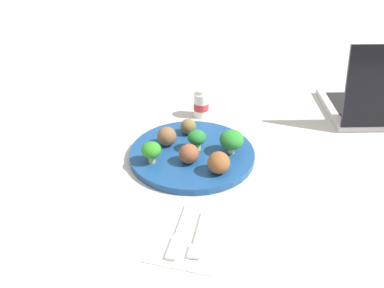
% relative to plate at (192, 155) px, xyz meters
% --- Properties ---
extents(ground_plane, '(4.00, 4.00, 0.00)m').
position_rel_plate_xyz_m(ground_plane, '(0.00, 0.00, -0.01)').
color(ground_plane, '#B2B2AD').
extents(plate, '(0.28, 0.28, 0.02)m').
position_rel_plate_xyz_m(plate, '(0.00, 0.00, 0.00)').
color(plate, navy).
rests_on(plate, ground_plane).
extents(broccoli_floret_back_right, '(0.05, 0.05, 0.05)m').
position_rel_plate_xyz_m(broccoli_floret_back_right, '(-0.01, 0.09, 0.04)').
color(broccoli_floret_back_right, '#A1CF81').
rests_on(broccoli_floret_back_right, plate).
extents(broccoli_floret_near_rim, '(0.04, 0.04, 0.05)m').
position_rel_plate_xyz_m(broccoli_floret_near_rim, '(0.05, -0.08, 0.04)').
color(broccoli_floret_near_rim, '#9BB76F').
rests_on(broccoli_floret_near_rim, plate).
extents(broccoli_floret_mid_right, '(0.04, 0.04, 0.05)m').
position_rel_plate_xyz_m(broccoli_floret_mid_right, '(-0.01, 0.01, 0.04)').
color(broccoli_floret_mid_right, '#A4CF6F').
rests_on(broccoli_floret_mid_right, plate).
extents(meatball_back_right, '(0.04, 0.04, 0.04)m').
position_rel_plate_xyz_m(meatball_back_right, '(0.04, -0.00, 0.03)').
color(meatball_back_right, brown).
rests_on(meatball_back_right, plate).
extents(meatball_back_left, '(0.04, 0.04, 0.04)m').
position_rel_plate_xyz_m(meatball_back_left, '(-0.02, -0.06, 0.03)').
color(meatball_back_left, brown).
rests_on(meatball_back_left, plate).
extents(meatball_mid_left, '(0.04, 0.04, 0.04)m').
position_rel_plate_xyz_m(meatball_mid_left, '(-0.08, -0.02, 0.03)').
color(meatball_mid_left, brown).
rests_on(meatball_mid_left, plate).
extents(meatball_front_right, '(0.05, 0.05, 0.05)m').
position_rel_plate_xyz_m(meatball_front_right, '(0.07, 0.07, 0.03)').
color(meatball_front_right, brown).
rests_on(meatball_front_right, plate).
extents(napkin, '(0.18, 0.14, 0.01)m').
position_rel_plate_xyz_m(napkin, '(0.25, 0.04, -0.01)').
color(napkin, white).
rests_on(napkin, ground_plane).
extents(fork, '(0.12, 0.02, 0.01)m').
position_rel_plate_xyz_m(fork, '(0.26, 0.05, -0.00)').
color(fork, silver).
rests_on(fork, napkin).
extents(knife, '(0.15, 0.02, 0.01)m').
position_rel_plate_xyz_m(knife, '(0.25, 0.02, -0.00)').
color(knife, silver).
rests_on(knife, napkin).
extents(yogurt_bottle, '(0.04, 0.04, 0.07)m').
position_rel_plate_xyz_m(yogurt_bottle, '(-0.20, -0.01, 0.03)').
color(yogurt_bottle, white).
rests_on(yogurt_bottle, ground_plane).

